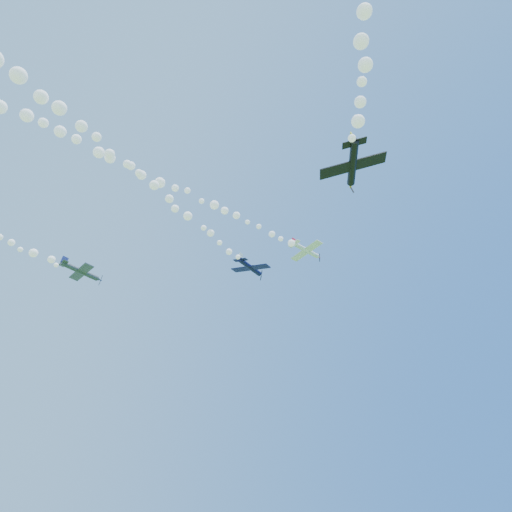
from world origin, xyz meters
TOP-DOWN VIEW (x-y plane):
  - plane_white at (17.62, -5.87)m, footprint 7.28×7.63m
  - smoke_trail_white at (-28.31, -7.06)m, footprint 87.51×4.85m
  - plane_navy at (8.29, -0.66)m, footprint 7.50×7.74m
  - smoke_trail_navy at (-28.05, -14.69)m, footprint 68.63×28.20m
  - plane_grey at (-18.34, 7.61)m, footprint 6.96×7.35m
  - plane_black at (-2.21, -35.08)m, footprint 6.17×6.09m

SIDE VIEW (x-z plane):
  - plane_black at x=-2.21m, z-range 34.67..36.83m
  - plane_grey at x=-18.34m, z-range 39.02..41.57m
  - smoke_trail_navy at x=-28.05m, z-range 45.24..48.21m
  - plane_navy at x=8.29m, z-range 45.71..48.19m
  - smoke_trail_white at x=-28.31m, z-range 49.86..52.92m
  - plane_white at x=17.62m, z-range 50.35..53.01m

